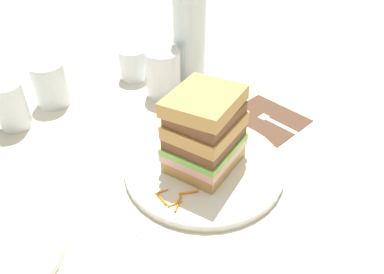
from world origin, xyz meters
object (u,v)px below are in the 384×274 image
at_px(fork, 276,122).
at_px(juice_glass, 163,76).
at_px(water_bottle, 189,26).
at_px(main_plate, 204,166).
at_px(sandwich, 205,132).
at_px(empty_tumbler_1, 133,64).
at_px(napkin_dark, 267,118).
at_px(empty_tumbler_2, 50,84).
at_px(empty_tumbler_0, 11,106).
at_px(knife, 128,222).

xyz_separation_m(fork, juice_glass, (-0.09, 0.25, 0.04)).
height_order(fork, water_bottle, water_bottle).
xyz_separation_m(main_plate, juice_glass, (0.11, 0.24, 0.04)).
xyz_separation_m(main_plate, sandwich, (-0.00, 0.00, 0.07)).
bearing_deg(empty_tumbler_1, fork, -75.96).
relative_size(napkin_dark, empty_tumbler_2, 1.55).
bearing_deg(main_plate, empty_tumbler_0, 117.03).
distance_m(sandwich, knife, 0.18).
height_order(juice_glass, empty_tumbler_1, juice_glass).
distance_m(napkin_dark, water_bottle, 0.26).
bearing_deg(knife, sandwich, 1.92).
bearing_deg(juice_glass, knife, -138.80).
bearing_deg(fork, sandwich, 178.48).
height_order(fork, knife, fork).
bearing_deg(sandwich, juice_glass, 64.50).
height_order(knife, empty_tumbler_0, empty_tumbler_0).
xyz_separation_m(empty_tumbler_0, empty_tumbler_2, (0.10, 0.03, -0.00)).
bearing_deg(main_plate, fork, -1.36).
bearing_deg(sandwich, fork, -1.52).
relative_size(napkin_dark, juice_glass, 1.37).
relative_size(sandwich, empty_tumbler_2, 1.51).
distance_m(fork, water_bottle, 0.28).
bearing_deg(water_bottle, knife, -145.58).
xyz_separation_m(fork, knife, (-0.37, -0.00, -0.00)).
distance_m(empty_tumbler_0, empty_tumbler_1, 0.29).
height_order(napkin_dark, juice_glass, juice_glass).
distance_m(juice_glass, water_bottle, 0.12).
bearing_deg(empty_tumbler_1, main_plate, -107.97).
height_order(juice_glass, empty_tumbler_0, juice_glass).
relative_size(water_bottle, empty_tumbler_2, 3.22).
bearing_deg(main_plate, sandwich, 91.51).
bearing_deg(napkin_dark, sandwich, -175.22).
bearing_deg(fork, knife, -179.97).
xyz_separation_m(main_plate, empty_tumbler_2, (-0.08, 0.38, 0.04)).
bearing_deg(empty_tumbler_0, napkin_dark, -41.17).
bearing_deg(main_plate, knife, -178.28).
height_order(empty_tumbler_0, empty_tumbler_2, same).
bearing_deg(empty_tumbler_1, napkin_dark, -75.09).
height_order(water_bottle, empty_tumbler_2, water_bottle).
bearing_deg(main_plate, water_bottle, 51.00).
xyz_separation_m(main_plate, empty_tumbler_0, (-0.18, 0.35, 0.04)).
bearing_deg(napkin_dark, juice_glass, 111.46).
xyz_separation_m(napkin_dark, empty_tumbler_2, (-0.29, 0.36, 0.04)).
relative_size(sandwich, empty_tumbler_0, 1.50).
distance_m(knife, empty_tumbler_1, 0.45).
xyz_separation_m(knife, empty_tumbler_2, (0.08, 0.38, 0.04)).
relative_size(empty_tumbler_1, empty_tumbler_2, 0.79).
distance_m(knife, empty_tumbler_0, 0.36).
xyz_separation_m(knife, water_bottle, (0.36, 0.25, 0.13)).
distance_m(napkin_dark, fork, 0.02).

